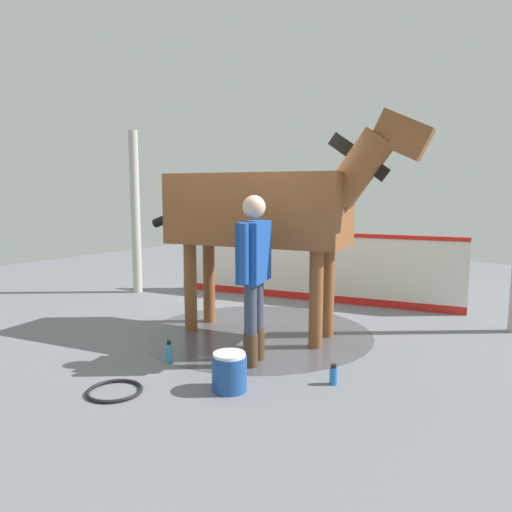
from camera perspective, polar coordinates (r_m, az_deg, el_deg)
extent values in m
cube|color=slate|center=(6.50, -0.27, -8.39)|extent=(16.00, 16.00, 0.02)
cylinder|color=#4C4C54|center=(6.23, 0.19, -9.00)|extent=(2.88, 2.88, 0.00)
cube|color=silver|center=(7.99, 6.23, -1.40)|extent=(4.71, 1.03, 1.07)
cube|color=red|center=(7.92, 6.29, 2.63)|extent=(4.72, 1.05, 0.06)
cube|color=red|center=(8.08, 6.18, -4.72)|extent=(4.71, 1.04, 0.12)
cylinder|color=#B7B2A8|center=(8.74, -13.94, 4.93)|extent=(0.16, 0.16, 2.81)
cube|color=brown|center=(5.97, 0.20, 5.53)|extent=(2.32, 1.29, 0.86)
cylinder|color=brown|center=(6.03, 8.38, -4.10)|extent=(0.16, 0.16, 1.14)
cylinder|color=brown|center=(5.59, 7.04, -5.02)|extent=(0.16, 0.16, 1.14)
cylinder|color=brown|center=(6.67, -5.53, -2.91)|extent=(0.16, 0.16, 1.14)
cylinder|color=brown|center=(6.27, -7.68, -3.63)|extent=(0.16, 0.16, 1.14)
cylinder|color=brown|center=(5.58, 11.91, 10.00)|extent=(0.85, 0.54, 0.90)
cube|color=black|center=(5.59, 11.94, 11.32)|extent=(0.69, 0.20, 0.55)
cube|color=brown|center=(5.53, 16.75, 13.37)|extent=(0.69, 0.41, 0.56)
cylinder|color=black|center=(6.55, -9.43, 4.75)|extent=(0.71, 0.26, 0.35)
cylinder|color=#47331E|center=(5.06, -0.64, -10.95)|extent=(0.15, 0.15, 0.35)
cylinder|color=#383D51|center=(4.94, -0.65, -6.18)|extent=(0.13, 0.13, 0.52)
cylinder|color=#47331E|center=(5.27, 0.17, -10.20)|extent=(0.15, 0.15, 0.35)
cylinder|color=#383D51|center=(5.15, 0.17, -5.61)|extent=(0.13, 0.13, 0.52)
cube|color=#19479E|center=(4.94, -0.24, 0.51)|extent=(0.36, 0.55, 0.61)
cylinder|color=#19479E|center=(4.66, -1.41, 0.25)|extent=(0.09, 0.09, 0.58)
cylinder|color=#19479E|center=(5.23, 0.81, 1.07)|extent=(0.09, 0.09, 0.58)
sphere|color=beige|center=(4.91, -0.24, 5.78)|extent=(0.23, 0.23, 0.23)
cylinder|color=#1E478C|center=(4.51, -3.14, -13.54)|extent=(0.32, 0.32, 0.32)
cylinder|color=white|center=(4.45, -3.16, -11.45)|extent=(0.29, 0.29, 0.03)
cylinder|color=#3399CC|center=(5.28, -10.15, -11.15)|extent=(0.06, 0.06, 0.20)
cylinder|color=black|center=(5.24, -10.18, -9.92)|extent=(0.04, 0.04, 0.04)
cylinder|color=blue|center=(4.71, 9.07, -13.72)|extent=(0.07, 0.07, 0.16)
cylinder|color=black|center=(4.68, 9.09, -12.62)|extent=(0.05, 0.05, 0.03)
torus|color=black|center=(4.68, -16.23, -14.90)|extent=(0.50, 0.50, 0.03)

